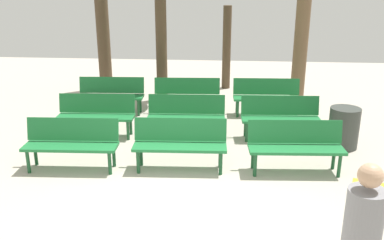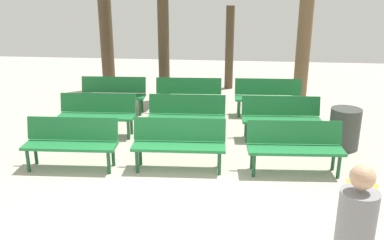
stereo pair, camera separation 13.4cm
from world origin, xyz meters
TOP-DOWN VIEW (x-y plane):
  - ground_plane at (0.00, 0.00)m, footprint 24.00×24.00m
  - bench_r0_c0 at (-1.99, 1.45)m, footprint 1.62×0.56m
  - bench_r0_c1 at (-0.12, 1.60)m, footprint 1.62×0.55m
  - bench_r0_c2 at (1.85, 1.66)m, footprint 1.63×0.59m
  - bench_r1_c0 at (-2.05, 3.06)m, footprint 1.62×0.56m
  - bench_r1_c1 at (-0.17, 3.16)m, footprint 1.62×0.54m
  - bench_r1_c2 at (1.77, 3.24)m, footprint 1.63×0.57m
  - bench_r2_c0 at (-2.18, 4.66)m, footprint 1.62×0.56m
  - bench_r2_c1 at (-0.31, 4.73)m, footprint 1.62×0.57m
  - bench_r2_c2 at (1.62, 4.84)m, footprint 1.62×0.55m
  - tree_0 at (0.62, 7.43)m, footprint 0.25×0.25m
  - tree_1 at (2.59, 6.35)m, footprint 0.38×0.38m
  - tree_3 at (-2.99, 7.01)m, footprint 0.38×0.38m
  - visitor_with_backpack at (1.93, -1.65)m, footprint 0.46×0.59m
  - trash_bin at (2.95, 2.84)m, footprint 0.58×0.58m

SIDE VIEW (x-z plane):
  - ground_plane at x=0.00m, z-range 0.00..0.00m
  - trash_bin at x=2.95m, z-range 0.00..0.80m
  - bench_r0_c0 at x=-1.99m, z-range 0.07..0.94m
  - bench_r0_c1 at x=-0.12m, z-range 0.07..0.94m
  - bench_r0_c2 at x=1.85m, z-range 0.07..0.94m
  - bench_r1_c0 at x=-2.05m, z-range 0.07..0.94m
  - bench_r1_c1 at x=-0.17m, z-range 0.07..0.94m
  - bench_r1_c2 at x=1.77m, z-range 0.07..0.94m
  - bench_r2_c0 at x=-2.18m, z-range 0.07..0.94m
  - bench_r2_c1 at x=-0.31m, z-range 0.07..0.94m
  - bench_r2_c2 at x=1.62m, z-range 0.07..0.94m
  - visitor_with_backpack at x=1.93m, z-range 0.11..1.76m
  - tree_0 at x=0.62m, z-range 0.00..2.45m
  - tree_1 at x=2.59m, z-range 0.00..2.79m
  - tree_3 at x=-2.99m, z-range 0.00..2.94m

